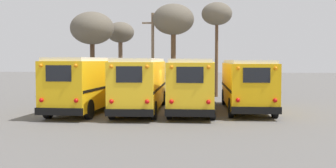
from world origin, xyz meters
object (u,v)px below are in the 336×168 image
object	(u,v)px
school_bus_3	(246,83)
utility_pole	(153,52)
school_bus_0	(90,82)
bare_tree_0	(217,15)
bare_tree_2	(92,29)
school_bus_2	(194,83)
bare_tree_1	(120,34)
school_bus_1	(141,83)
bare_tree_3	(173,21)

from	to	relation	value
school_bus_3	utility_pole	bearing A→B (deg)	127.94
school_bus_3	utility_pole	distance (m)	11.96
school_bus_0	utility_pole	distance (m)	10.81
school_bus_3	bare_tree_0	xyz separation A→B (m)	(-1.82, 9.53, 5.17)
bare_tree_2	school_bus_3	bearing A→B (deg)	-34.07
school_bus_3	utility_pole	xyz separation A→B (m)	(-7.24, 9.29, 2.05)
school_bus_2	school_bus_3	xyz separation A→B (m)	(3.20, 0.68, -0.02)
bare_tree_0	bare_tree_1	size ratio (longest dim) A/B	1.19
bare_tree_1	bare_tree_0	bearing A→B (deg)	-19.23
school_bus_3	school_bus_0	bearing A→B (deg)	-173.69
school_bus_1	bare_tree_3	xyz separation A→B (m)	(0.93, 10.57, 4.71)
utility_pole	bare_tree_1	size ratio (longest dim) A/B	1.06
school_bus_1	bare_tree_2	bearing A→B (deg)	121.58
school_bus_0	bare_tree_1	size ratio (longest dim) A/B	1.55
bare_tree_1	bare_tree_3	bearing A→B (deg)	-31.76
school_bus_2	bare_tree_2	size ratio (longest dim) A/B	1.43
bare_tree_0	bare_tree_2	bearing A→B (deg)	-173.20
school_bus_3	bare_tree_0	bearing A→B (deg)	100.80
school_bus_0	school_bus_3	size ratio (longest dim) A/B	1.10
bare_tree_2	utility_pole	bearing A→B (deg)	11.39
bare_tree_1	utility_pole	bearing A→B (deg)	-43.32
school_bus_0	school_bus_3	xyz separation A→B (m)	(9.61, 1.06, -0.07)
school_bus_2	school_bus_3	bearing A→B (deg)	12.06
school_bus_2	bare_tree_1	world-z (taller)	bare_tree_1
bare_tree_0	bare_tree_3	size ratio (longest dim) A/B	1.01
school_bus_2	utility_pole	distance (m)	10.95
school_bus_1	bare_tree_2	xyz separation A→B (m)	(-5.84, 9.50, 3.99)
bare_tree_1	bare_tree_3	xyz separation A→B (m)	(5.35, -3.31, 0.91)
school_bus_0	bare_tree_3	bearing A→B (deg)	68.34
school_bus_3	bare_tree_2	size ratio (longest dim) A/B	1.32
school_bus_0	bare_tree_2	bearing A→B (deg)	105.73
school_bus_0	school_bus_2	world-z (taller)	school_bus_0
school_bus_2	bare_tree_3	distance (m)	11.33
school_bus_2	bare_tree_0	world-z (taller)	bare_tree_0
school_bus_0	school_bus_2	bearing A→B (deg)	3.38
school_bus_3	bare_tree_0	distance (m)	10.99
bare_tree_1	bare_tree_3	distance (m)	6.36
school_bus_2	bare_tree_0	xyz separation A→B (m)	(1.39, 10.21, 5.15)
school_bus_3	bare_tree_3	distance (m)	11.83
school_bus_2	bare_tree_2	world-z (taller)	bare_tree_2
school_bus_1	school_bus_3	distance (m)	6.52
school_bus_2	utility_pole	size ratio (longest dim) A/B	1.44
bare_tree_0	bare_tree_2	size ratio (longest dim) A/B	1.11
bare_tree_0	bare_tree_2	world-z (taller)	bare_tree_0
school_bus_0	school_bus_2	xyz separation A→B (m)	(6.41, 0.38, -0.05)
school_bus_1	school_bus_2	xyz separation A→B (m)	(3.20, 0.53, -0.02)
bare_tree_0	school_bus_2	bearing A→B (deg)	-97.74
bare_tree_0	bare_tree_1	world-z (taller)	bare_tree_0
school_bus_3	school_bus_1	bearing A→B (deg)	-169.26
utility_pole	bare_tree_1	world-z (taller)	utility_pole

